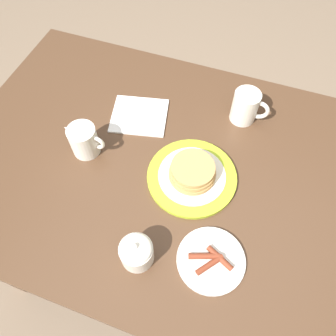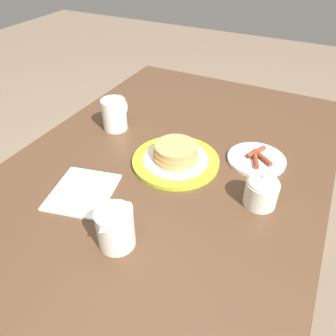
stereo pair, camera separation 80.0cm
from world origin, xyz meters
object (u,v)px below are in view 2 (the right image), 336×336
napkin (83,192)px  pancake_plate (176,157)px  coffee_mug (115,114)px  sugar_bowl (262,190)px  creamer_pitcher (115,228)px  side_plate_bacon (257,159)px

napkin → pancake_plate: bearing=-35.3°
coffee_mug → pancake_plate: bearing=-108.1°
sugar_bowl → napkin: (-0.16, 0.41, -0.04)m
pancake_plate → creamer_pitcher: (-0.31, -0.01, 0.03)m
creamer_pitcher → napkin: creamer_pitcher is taller
sugar_bowl → napkin: size_ratio=0.45×
coffee_mug → creamer_pitcher: coffee_mug is taller
coffee_mug → napkin: (-0.30, -0.10, -0.05)m
side_plate_bacon → napkin: 0.49m
side_plate_bacon → coffee_mug: (-0.03, 0.46, 0.04)m
sugar_bowl → pancake_plate: bearing=77.5°
side_plate_bacon → coffee_mug: coffee_mug is taller
side_plate_bacon → creamer_pitcher: bearing=155.9°
napkin → sugar_bowl: bearing=-68.2°
pancake_plate → creamer_pitcher: creamer_pitcher is taller
creamer_pitcher → sugar_bowl: bearing=-43.0°
pancake_plate → creamer_pitcher: 0.31m
pancake_plate → napkin: 0.27m
coffee_mug → sugar_bowl: (-0.14, -0.51, -0.01)m
side_plate_bacon → napkin: side_plate_bacon is taller
pancake_plate → side_plate_bacon: (0.11, -0.20, -0.01)m
coffee_mug → napkin: coffee_mug is taller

